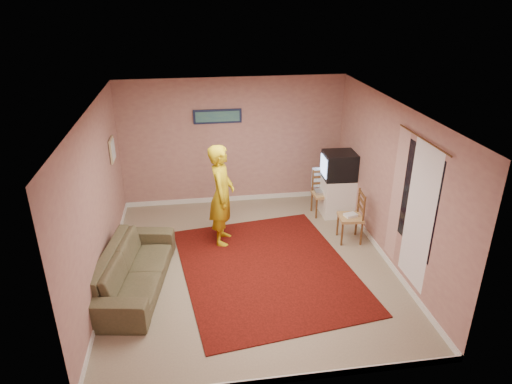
{
  "coord_description": "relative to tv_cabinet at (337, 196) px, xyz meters",
  "views": [
    {
      "loc": [
        -0.84,
        -6.29,
        4.14
      ],
      "look_at": [
        0.19,
        0.6,
        1.02
      ],
      "focal_mm": 32.0,
      "sensor_mm": 36.0,
      "label": 1
    }
  ],
  "objects": [
    {
      "name": "crt_tv",
      "position": [
        -0.01,
        0.0,
        0.65
      ],
      "size": [
        0.63,
        0.57,
        0.52
      ],
      "rotation": [
        0.0,
        0.0,
        -0.03
      ],
      "color": "black",
      "rests_on": "tv_cabinet"
    },
    {
      "name": "wall_front",
      "position": [
        -1.95,
        -4.09,
        0.92
      ],
      "size": [
        4.5,
        0.02,
        2.6
      ],
      "primitive_type": "cube",
      "color": "tan",
      "rests_on": "ground"
    },
    {
      "name": "game_console",
      "position": [
        -0.09,
        -1.05,
        0.11
      ],
      "size": [
        0.25,
        0.21,
        0.04
      ],
      "primitive_type": "cube",
      "rotation": [
        0.0,
        0.0,
        0.29
      ],
      "color": "white",
      "rests_on": "chair_b"
    },
    {
      "name": "person",
      "position": [
        -2.33,
        -0.76,
        0.52
      ],
      "size": [
        0.55,
        0.73,
        1.8
      ],
      "primitive_type": "imported",
      "rotation": [
        0.0,
        0.0,
        1.37
      ],
      "color": "gold",
      "rests_on": "ground"
    },
    {
      "name": "wall_back",
      "position": [
        -1.95,
        0.91,
        0.92
      ],
      "size": [
        4.5,
        0.02,
        2.6
      ],
      "primitive_type": "cube",
      "color": "tan",
      "rests_on": "ground"
    },
    {
      "name": "baseboard_back",
      "position": [
        -1.95,
        0.9,
        -0.33
      ],
      "size": [
        4.5,
        0.02,
        0.1
      ],
      "primitive_type": "cube",
      "color": "white",
      "rests_on": "ground"
    },
    {
      "name": "curtain_floral",
      "position": [
        0.26,
        -1.94,
        0.87
      ],
      "size": [
        0.01,
        0.35,
        2.1
      ],
      "primitive_type": "cube",
      "color": "beige",
      "rests_on": "wall_right"
    },
    {
      "name": "chair_b",
      "position": [
        -0.09,
        -1.05,
        0.19
      ],
      "size": [
        0.44,
        0.46,
        0.51
      ],
      "rotation": [
        0.0,
        0.0,
        -1.67
      ],
      "color": "tan",
      "rests_on": "ground"
    },
    {
      "name": "picture_back",
      "position": [
        -2.25,
        0.88,
        1.47
      ],
      "size": [
        0.95,
        0.04,
        0.28
      ],
      "color": "#151D3B",
      "rests_on": "wall_back"
    },
    {
      "name": "chair_a",
      "position": [
        -0.28,
        0.02,
        0.16
      ],
      "size": [
        0.41,
        0.4,
        0.49
      ],
      "rotation": [
        0.0,
        0.0,
        0.03
      ],
      "color": "tan",
      "rests_on": "ground"
    },
    {
      "name": "area_rug",
      "position": [
        -1.7,
        -1.76,
        -0.38
      ],
      "size": [
        3.03,
        3.58,
        0.02
      ],
      "primitive_type": "cube",
      "rotation": [
        0.0,
        0.0,
        0.14
      ],
      "color": "black",
      "rests_on": "ground"
    },
    {
      "name": "wall_left",
      "position": [
        -4.2,
        -1.59,
        0.92
      ],
      "size": [
        0.02,
        5.0,
        2.6
      ],
      "primitive_type": "cube",
      "color": "tan",
      "rests_on": "ground"
    },
    {
      "name": "tv_cabinet",
      "position": [
        0.0,
        0.0,
        0.0
      ],
      "size": [
        0.6,
        0.55,
        0.77
      ],
      "primitive_type": "cube",
      "color": "white",
      "rests_on": "ground"
    },
    {
      "name": "baseboard_left",
      "position": [
        -4.19,
        -1.59,
        -0.33
      ],
      "size": [
        0.02,
        5.0,
        0.1
      ],
      "primitive_type": "cube",
      "color": "white",
      "rests_on": "ground"
    },
    {
      "name": "curtain_sheer",
      "position": [
        0.28,
        -2.64,
        0.87
      ],
      "size": [
        0.01,
        0.75,
        2.1
      ],
      "primitive_type": "cube",
      "color": "white",
      "rests_on": "wall_right"
    },
    {
      "name": "sofa",
      "position": [
        -3.75,
        -1.94,
        -0.07
      ],
      "size": [
        1.18,
        2.28,
        0.63
      ],
      "primitive_type": "imported",
      "rotation": [
        0.0,
        0.0,
        1.41
      ],
      "color": "brown",
      "rests_on": "ground"
    },
    {
      "name": "ceiling",
      "position": [
        -1.95,
        -1.59,
        2.22
      ],
      "size": [
        4.5,
        5.0,
        0.02
      ],
      "primitive_type": "cube",
      "color": "white",
      "rests_on": "wall_back"
    },
    {
      "name": "ground",
      "position": [
        -1.95,
        -1.59,
        -0.38
      ],
      "size": [
        5.0,
        5.0,
        0.0
      ],
      "primitive_type": "plane",
      "color": "gray",
      "rests_on": "ground"
    },
    {
      "name": "dvd_player",
      "position": [
        -0.28,
        0.02,
        0.1
      ],
      "size": [
        0.33,
        0.25,
        0.05
      ],
      "primitive_type": "cube",
      "rotation": [
        0.0,
        0.0,
        -0.07
      ],
      "color": "#B6B6BB",
      "rests_on": "chair_a"
    },
    {
      "name": "blue_throw",
      "position": [
        -0.28,
        0.21,
        0.34
      ],
      "size": [
        0.38,
        0.05,
        0.4
      ],
      "primitive_type": "cube",
      "color": "#7DABCD",
      "rests_on": "chair_a"
    },
    {
      "name": "picture_left",
      "position": [
        -4.17,
        0.01,
        1.17
      ],
      "size": [
        0.04,
        0.38,
        0.42
      ],
      "color": "#CBBC8B",
      "rests_on": "wall_left"
    },
    {
      "name": "baseboard_right",
      "position": [
        0.29,
        -1.59,
        -0.33
      ],
      "size": [
        0.02,
        5.0,
        0.1
      ],
      "primitive_type": "cube",
      "color": "white",
      "rests_on": "ground"
    },
    {
      "name": "window",
      "position": [
        0.29,
        -2.49,
        1.07
      ],
      "size": [
        0.01,
        1.1,
        1.5
      ],
      "primitive_type": "cube",
      "color": "black",
      "rests_on": "wall_right"
    },
    {
      "name": "curtain_rod",
      "position": [
        0.25,
        -2.49,
        1.94
      ],
      "size": [
        0.02,
        1.4,
        0.02
      ],
      "primitive_type": "cylinder",
      "rotation": [
        1.57,
        0.0,
        0.0
      ],
      "color": "brown",
      "rests_on": "wall_right"
    },
    {
      "name": "wall_right",
      "position": [
        0.3,
        -1.59,
        0.92
      ],
      "size": [
        0.02,
        5.0,
        2.6
      ],
      "primitive_type": "cube",
      "color": "tan",
      "rests_on": "ground"
    },
    {
      "name": "baseboard_front",
      "position": [
        -1.95,
        -4.08,
        -0.33
      ],
      "size": [
        4.5,
        0.02,
        0.1
      ],
      "primitive_type": "cube",
      "color": "white",
      "rests_on": "ground"
    }
  ]
}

